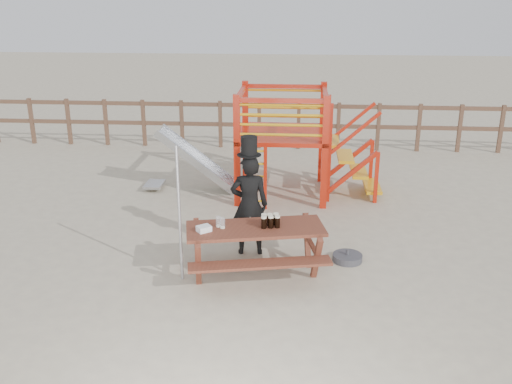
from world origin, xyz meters
The scene contains 10 objects.
ground centered at (0.00, 0.00, 0.00)m, with size 60.00×60.00×0.00m, color #B9AD90.
back_fence centered at (0.00, 7.00, 0.74)m, with size 15.09×0.09×1.20m.
playground_fort centered at (0.12, 3.58, 1.07)m, with size 4.71×1.84×2.10m.
picnic_table centered at (-0.04, 0.04, 0.47)m, with size 2.13×1.67×0.74m.
man_with_hat centered at (-0.19, 0.77, 0.83)m, with size 0.61×0.44×1.85m.
metal_pole centered at (-1.06, -0.16, 0.97)m, with size 0.04×0.04×1.94m, color #B2B2B7.
parasol_base centered at (1.30, 0.59, 0.05)m, with size 0.44×0.44×0.19m.
paper_bag centered at (-0.73, -0.17, 0.78)m, with size 0.18×0.14×0.08m, color white.
stout_pints centered at (0.16, 0.08, 0.82)m, with size 0.26×0.21×0.17m.
empty_glasses centered at (-0.52, -0.01, 0.81)m, with size 0.14×0.12×0.15m.
Camera 1 is at (0.53, -7.22, 3.83)m, focal length 40.00 mm.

